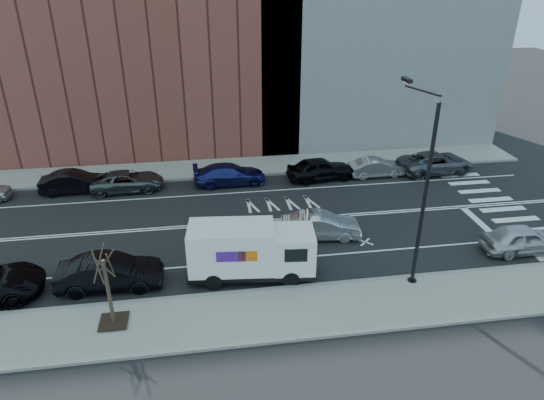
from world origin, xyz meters
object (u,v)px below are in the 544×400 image
object	(u,v)px
fedex_van	(250,251)
far_parked_b	(75,182)
driving_sedan	(321,226)
near_parked_front	(523,239)

from	to	relation	value
fedex_van	far_parked_b	size ratio (longest dim) A/B	1.42
far_parked_b	driving_sedan	world-z (taller)	far_parked_b
far_parked_b	fedex_van	bearing A→B (deg)	-139.49
fedex_van	far_parked_b	world-z (taller)	fedex_van
driving_sedan	near_parked_front	distance (m)	10.89
fedex_van	far_parked_b	xyz separation A→B (m)	(-10.75, 11.70, -0.75)
near_parked_front	driving_sedan	bearing A→B (deg)	73.93
fedex_van	driving_sedan	world-z (taller)	fedex_van
far_parked_b	driving_sedan	xyz separation A→B (m)	(15.11, -8.46, -0.00)
far_parked_b	driving_sedan	size ratio (longest dim) A/B	1.00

